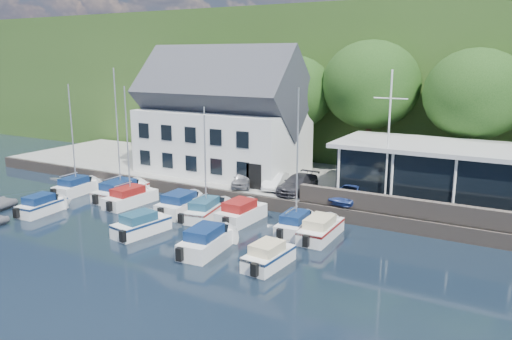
% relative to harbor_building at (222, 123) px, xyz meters
% --- Properties ---
extents(ground, '(180.00, 180.00, 0.00)m').
position_rel_harbor_building_xyz_m(ground, '(7.00, -16.50, -5.35)').
color(ground, black).
rests_on(ground, ground).
extents(quay, '(60.00, 13.00, 1.00)m').
position_rel_harbor_building_xyz_m(quay, '(7.00, 1.00, -4.85)').
color(quay, '#969691').
rests_on(quay, ground).
extents(quay_face, '(60.00, 0.30, 1.00)m').
position_rel_harbor_building_xyz_m(quay_face, '(7.00, -5.50, -4.85)').
color(quay_face, '#5B5149').
rests_on(quay_face, ground).
extents(hillside, '(160.00, 75.00, 16.00)m').
position_rel_harbor_building_xyz_m(hillside, '(7.00, 45.50, 2.65)').
color(hillside, '#35551F').
rests_on(hillside, ground).
extents(field_patch, '(50.00, 30.00, 0.30)m').
position_rel_harbor_building_xyz_m(field_patch, '(15.00, 53.50, 10.80)').
color(field_patch, olive).
rests_on(field_patch, hillside).
extents(harbor_building, '(14.40, 8.20, 8.70)m').
position_rel_harbor_building_xyz_m(harbor_building, '(0.00, 0.00, 0.00)').
color(harbor_building, white).
rests_on(harbor_building, quay).
extents(club_pavilion, '(13.20, 7.20, 4.10)m').
position_rel_harbor_building_xyz_m(club_pavilion, '(18.00, -0.50, -2.30)').
color(club_pavilion, black).
rests_on(club_pavilion, quay).
extents(seawall, '(18.00, 0.50, 1.20)m').
position_rel_harbor_building_xyz_m(seawall, '(19.00, -5.10, -3.75)').
color(seawall, '#5B5149').
rests_on(seawall, quay).
extents(gangway, '(1.20, 6.00, 1.40)m').
position_rel_harbor_building_xyz_m(gangway, '(-9.50, -7.50, -5.35)').
color(gangway, silver).
rests_on(gangway, ground).
extents(car_silver, '(2.38, 3.85, 1.22)m').
position_rel_harbor_building_xyz_m(car_silver, '(4.36, -3.63, -3.74)').
color(car_silver, '#A2A2A7').
rests_on(car_silver, quay).
extents(car_white, '(1.89, 3.74, 1.18)m').
position_rel_harbor_building_xyz_m(car_white, '(6.85, -2.98, -3.76)').
color(car_white, white).
rests_on(car_white, quay).
extents(car_dgrey, '(2.02, 4.58, 1.31)m').
position_rel_harbor_building_xyz_m(car_dgrey, '(8.85, -3.16, -3.70)').
color(car_dgrey, '#323137').
rests_on(car_dgrey, quay).
extents(car_blue, '(1.90, 3.92, 1.29)m').
position_rel_harbor_building_xyz_m(car_blue, '(13.21, -3.59, -3.70)').
color(car_blue, navy).
rests_on(car_blue, quay).
extents(flagpole, '(2.22, 0.20, 9.27)m').
position_rel_harbor_building_xyz_m(flagpole, '(15.67, -3.83, 0.28)').
color(flagpole, white).
rests_on(flagpole, quay).
extents(tree_0, '(5.99, 5.99, 8.18)m').
position_rel_harbor_building_xyz_m(tree_0, '(-10.69, 5.50, -0.26)').
color(tree_0, '#133610').
rests_on(tree_0, quay).
extents(tree_1, '(7.74, 7.74, 10.58)m').
position_rel_harbor_building_xyz_m(tree_1, '(-5.61, 4.93, 0.94)').
color(tree_1, '#133610').
rests_on(tree_1, quay).
extents(tree_2, '(7.49, 7.49, 10.24)m').
position_rel_harbor_building_xyz_m(tree_2, '(4.53, 4.81, 0.77)').
color(tree_2, '#133610').
rests_on(tree_2, quay).
extents(tree_3, '(8.42, 8.42, 11.51)m').
position_rel_harbor_building_xyz_m(tree_3, '(11.43, 5.88, 1.40)').
color(tree_3, '#133610').
rests_on(tree_3, quay).
extents(tree_4, '(7.89, 7.89, 10.78)m').
position_rel_harbor_building_xyz_m(tree_4, '(19.80, 5.47, 1.04)').
color(tree_4, '#133610').
rests_on(tree_4, quay).
extents(boat_r1_0, '(2.28, 5.73, 8.70)m').
position_rel_harbor_building_xyz_m(boat_r1_0, '(-8.40, -9.25, -1.00)').
color(boat_r1_0, white).
rests_on(boat_r1_0, ground).
extents(boat_r1_1, '(2.35, 6.91, 9.23)m').
position_rel_harbor_building_xyz_m(boat_r1_1, '(-4.14, -8.52, -0.73)').
color(boat_r1_1, white).
rests_on(boat_r1_1, ground).
extents(boat_r1_2, '(2.31, 6.38, 8.89)m').
position_rel_harbor_building_xyz_m(boat_r1_2, '(-2.22, -9.49, -0.90)').
color(boat_r1_2, white).
rests_on(boat_r1_2, ground).
extents(boat_r1_3, '(2.34, 5.84, 1.56)m').
position_rel_harbor_building_xyz_m(boat_r1_3, '(2.38, -9.17, -4.57)').
color(boat_r1_3, white).
rests_on(boat_r1_3, ground).
extents(boat_r1_4, '(2.82, 6.47, 8.39)m').
position_rel_harbor_building_xyz_m(boat_r1_4, '(4.53, -9.11, -1.15)').
color(boat_r1_4, white).
rests_on(boat_r1_4, ground).
extents(boat_r1_5, '(2.30, 5.80, 1.54)m').
position_rel_harbor_building_xyz_m(boat_r1_5, '(7.17, -8.71, -4.58)').
color(boat_r1_5, white).
rests_on(boat_r1_5, ground).
extents(boat_r1_6, '(1.99, 5.60, 8.42)m').
position_rel_harbor_building_xyz_m(boat_r1_6, '(11.35, -8.83, -1.14)').
color(boat_r1_6, white).
rests_on(boat_r1_6, ground).
extents(boat_r1_7, '(1.86, 5.94, 1.43)m').
position_rel_harbor_building_xyz_m(boat_r1_7, '(13.14, -9.02, -4.64)').
color(boat_r1_7, white).
rests_on(boat_r1_7, ground).
extents(boat_r2_0, '(2.10, 5.26, 1.41)m').
position_rel_harbor_building_xyz_m(boat_r2_0, '(-6.35, -14.18, -4.65)').
color(boat_r2_0, white).
rests_on(boat_r2_0, ground).
extents(boat_r2_2, '(2.66, 5.64, 1.46)m').
position_rel_harbor_building_xyz_m(boat_r2_2, '(2.85, -13.92, -4.62)').
color(boat_r2_2, white).
rests_on(boat_r2_2, ground).
extents(boat_r2_3, '(2.46, 6.22, 1.54)m').
position_rel_harbor_building_xyz_m(boat_r2_3, '(8.18, -14.27, -4.58)').
color(boat_r2_3, white).
rests_on(boat_r2_3, ground).
extents(boat_r2_4, '(2.05, 4.87, 1.41)m').
position_rel_harbor_building_xyz_m(boat_r2_4, '(12.32, -14.43, -4.65)').
color(boat_r2_4, white).
rests_on(boat_r2_4, ground).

